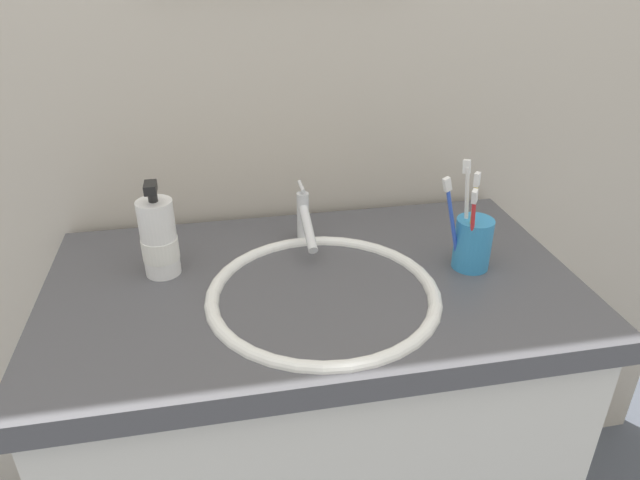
% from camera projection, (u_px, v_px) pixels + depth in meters
% --- Properties ---
extents(tiled_wall_back, '(2.13, 0.04, 2.40)m').
position_uv_depth(tiled_wall_back, '(284.00, 48.00, 1.12)').
color(tiled_wall_back, beige).
rests_on(tiled_wall_back, ground).
extents(vanity_counter, '(0.93, 0.54, 0.86)m').
position_uv_depth(vanity_counter, '(314.00, 449.00, 1.21)').
color(vanity_counter, silver).
rests_on(vanity_counter, ground).
extents(sink_basin, '(0.40, 0.40, 0.13)m').
position_uv_depth(sink_basin, '(323.00, 316.00, 0.99)').
color(sink_basin, white).
rests_on(sink_basin, vanity_counter).
extents(faucet, '(0.02, 0.16, 0.11)m').
position_uv_depth(faucet, '(305.00, 219.00, 1.10)').
color(faucet, silver).
rests_on(faucet, sink_basin).
extents(toothbrush_cup, '(0.07, 0.07, 0.10)m').
position_uv_depth(toothbrush_cup, '(473.00, 244.00, 1.03)').
color(toothbrush_cup, '#338CCC').
rests_on(toothbrush_cup, vanity_counter).
extents(toothbrush_yellow, '(0.02, 0.02, 0.19)m').
position_uv_depth(toothbrush_yellow, '(473.00, 216.00, 0.98)').
color(toothbrush_yellow, yellow).
rests_on(toothbrush_yellow, toothbrush_cup).
extents(toothbrush_blue, '(0.06, 0.02, 0.18)m').
position_uv_depth(toothbrush_blue, '(452.00, 218.00, 0.99)').
color(toothbrush_blue, blue).
rests_on(toothbrush_blue, toothbrush_cup).
extents(toothbrush_white, '(0.03, 0.02, 0.20)m').
position_uv_depth(toothbrush_white, '(466.00, 206.00, 1.01)').
color(toothbrush_white, white).
rests_on(toothbrush_white, toothbrush_cup).
extents(toothbrush_red, '(0.04, 0.05, 0.17)m').
position_uv_depth(toothbrush_red, '(473.00, 225.00, 0.98)').
color(toothbrush_red, red).
rests_on(toothbrush_red, toothbrush_cup).
extents(soap_dispenser, '(0.06, 0.06, 0.18)m').
position_uv_depth(soap_dispenser, '(159.00, 239.00, 1.00)').
color(soap_dispenser, white).
rests_on(soap_dispenser, vanity_counter).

